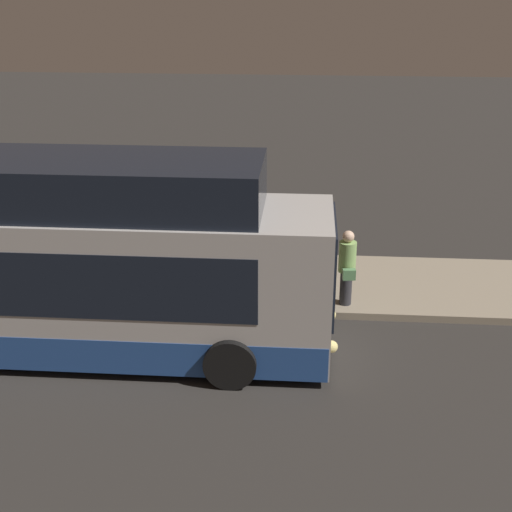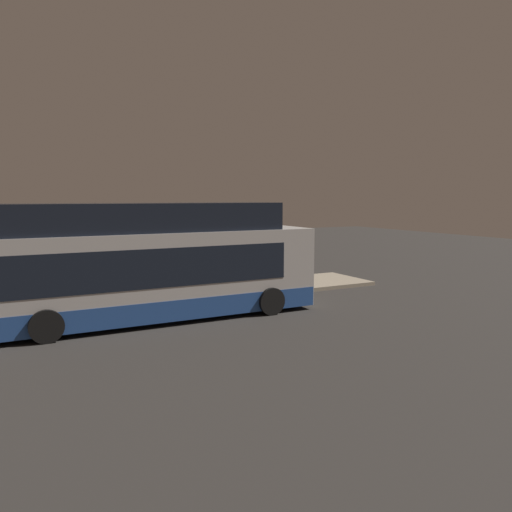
% 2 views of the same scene
% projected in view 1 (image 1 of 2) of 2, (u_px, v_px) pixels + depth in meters
% --- Properties ---
extents(ground, '(80.00, 80.00, 0.00)m').
position_uv_depth(ground, '(111.00, 347.00, 14.76)').
color(ground, '#2B2826').
extents(platform, '(20.00, 3.42, 0.17)m').
position_uv_depth(platform, '(146.00, 278.00, 17.78)').
color(platform, gray).
rests_on(platform, ground).
extents(bus_lead, '(11.67, 2.73, 4.02)m').
position_uv_depth(bus_lead, '(34.00, 267.00, 14.10)').
color(bus_lead, '#B2ADA8').
rests_on(bus_lead, ground).
extents(passenger_boarding, '(0.44, 0.60, 1.77)m').
position_uv_depth(passenger_boarding, '(347.00, 265.00, 15.89)').
color(passenger_boarding, '#2D2D33').
rests_on(passenger_boarding, platform).
extents(passenger_waiting, '(0.52, 0.52, 1.86)m').
position_uv_depth(passenger_waiting, '(180.00, 231.00, 17.75)').
color(passenger_waiting, '#6B604C').
rests_on(passenger_waiting, platform).
extents(suitcase, '(0.46, 0.24, 0.81)m').
position_uv_depth(suitcase, '(197.00, 268.00, 17.45)').
color(suitcase, black).
rests_on(suitcase, platform).
extents(sign_post, '(0.10, 0.75, 2.67)m').
position_uv_depth(sign_post, '(4.00, 211.00, 17.10)').
color(sign_post, '#4C4C51').
rests_on(sign_post, platform).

